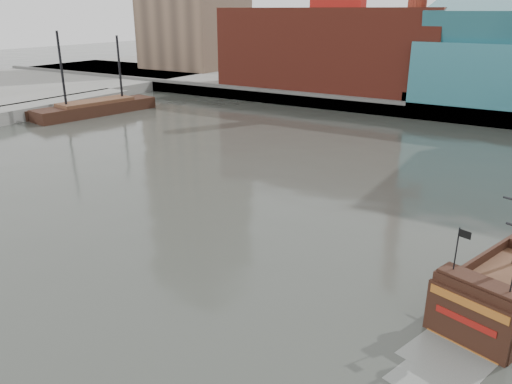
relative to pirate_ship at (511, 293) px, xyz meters
The scene contains 6 objects.
ground 19.36m from the pirate_ship, 147.62° to the right, with size 400.00×400.00×0.00m, color #2C2E29.
promenade_far 83.26m from the pirate_ship, 101.31° to the left, with size 220.00×60.00×2.00m, color slate.
seawall 54.64m from the pirate_ship, 107.38° to the left, with size 220.00×1.00×2.60m, color #4C4C49.
pier 76.88m from the pirate_ship, 165.19° to the left, with size 6.00×40.00×2.00m, color slate.
pirate_ship is the anchor object (origin of this frame).
docked_vessel 71.75m from the pirate_ship, 157.67° to the left, with size 8.26×21.49×14.27m.
Camera 1 is at (17.04, -19.18, 16.64)m, focal length 35.00 mm.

